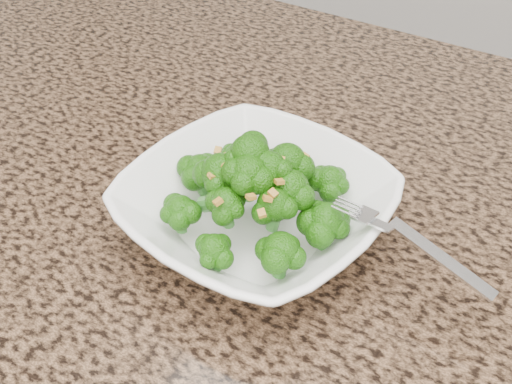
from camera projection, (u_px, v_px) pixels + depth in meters
The scene contains 5 objects.
granite_counter at pixel (311, 313), 0.56m from camera, with size 1.64×1.04×0.03m, color brown.
bowl at pixel (256, 209), 0.60m from camera, with size 0.24×0.24×0.06m, color white.
broccoli_pile at pixel (256, 157), 0.56m from camera, with size 0.21×0.21×0.06m, color #21650B, non-canonical shape.
garlic_topping at pixel (256, 124), 0.54m from camera, with size 0.13×0.13×0.01m, color #B7852C, non-canonical shape.
fork at pixel (385, 227), 0.53m from camera, with size 0.16×0.03×0.01m, color silver, non-canonical shape.
Camera 1 is at (0.14, -0.03, 1.33)m, focal length 45.00 mm.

